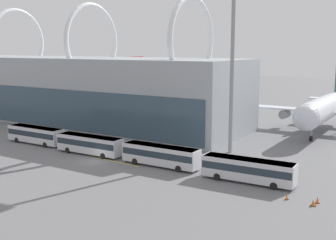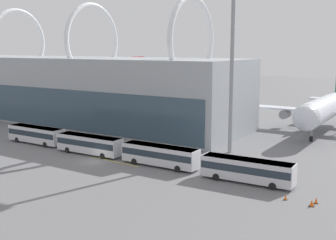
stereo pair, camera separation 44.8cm
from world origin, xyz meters
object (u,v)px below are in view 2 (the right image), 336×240
Objects in this scene: airliner_at_gate_far at (325,108)px; traffic_cone_2 at (312,203)px; shuttle_bus_1 at (90,143)px; floodlight_mast at (232,50)px; shuttle_bus_3 at (247,169)px; traffic_cone_1 at (316,200)px; airliner_at_gate_near at (111,93)px; traffic_cone_0 at (286,197)px; shuttle_bus_2 at (160,154)px; shuttle_bus_0 at (36,134)px.

traffic_cone_2 is at bearing 11.13° from airliner_at_gate_far.
floodlight_mast is at bearing 33.77° from shuttle_bus_1.
shuttle_bus_3 reaches higher than traffic_cone_2.
traffic_cone_1 is at bearing -19.10° from shuttle_bus_3.
airliner_at_gate_near reaches higher than traffic_cone_0.
traffic_cone_2 is at bearing -11.26° from shuttle_bus_2.
traffic_cone_0 is (20.74, -3.98, -1.56)m from shuttle_bus_2.
airliner_at_gate_near is 43.95m from shuttle_bus_0.
airliner_at_gate_near is 79.54m from traffic_cone_0.
airliner_at_gate_far is 50.08× the size of traffic_cone_0.
airliner_at_gate_near is 2.84× the size of shuttle_bus_0.
shuttle_bus_2 is 24.39m from traffic_cone_1.
shuttle_bus_1 is 38.55m from traffic_cone_1.
shuttle_bus_2 is at bearing 172.38° from traffic_cone_1.
floodlight_mast is at bearing 60.82° from airliner_at_gate_near.
shuttle_bus_3 is 16.00× the size of traffic_cone_2.
airliner_at_gate_near is 2.82× the size of shuttle_bus_3.
traffic_cone_1 is at bearing 80.03° from traffic_cone_2.
shuttle_bus_0 is at bearing 176.10° from shuttle_bus_1.
airliner_at_gate_far is at bearing 101.50° from traffic_cone_1.
traffic_cone_0 is (15.29, -17.66, -17.26)m from floodlight_mast.
shuttle_bus_3 is 22.78m from floodlight_mast.
traffic_cone_0 is (5.59, -44.86, -5.00)m from airliner_at_gate_far.
traffic_cone_2 is at bearing 55.92° from airliner_at_gate_near.
shuttle_bus_3 is 18.48× the size of traffic_cone_0.
shuttle_bus_0 is 28.56m from shuttle_bus_2.
floodlight_mast reaches higher than traffic_cone_0.
airliner_at_gate_near reaches higher than shuttle_bus_0.
floodlight_mast reaches higher than airliner_at_gate_far.
shuttle_bus_1 reaches higher than traffic_cone_1.
traffic_cone_2 is at bearing -5.58° from shuttle_bus_0.
airliner_at_gate_near is 59.76m from airliner_at_gate_far.
traffic_cone_0 is 0.87× the size of traffic_cone_2.
airliner_at_gate_near is 81.93m from traffic_cone_1.
shuttle_bus_1 reaches higher than traffic_cone_0.
shuttle_bus_0 is 1.00× the size of shuttle_bus_1.
shuttle_bus_3 is (14.28, -0.26, 0.00)m from shuttle_bus_2.
traffic_cone_1 is (68.73, -44.32, -4.87)m from airliner_at_gate_near.
traffic_cone_0 is at bearing -11.63° from shuttle_bus_2.
airliner_at_gate_far is 2.72× the size of shuttle_bus_2.
airliner_at_gate_near is at bearing 147.18° from traffic_cone_1.
traffic_cone_0 is at bearing -5.39° from shuttle_bus_0.
traffic_cone_0 is (35.02, -3.70, -1.56)m from shuttle_bus_1.
traffic_cone_1 is (8.97, -44.11, -4.95)m from airliner_at_gate_far.
shuttle_bus_2 is 18.39× the size of traffic_cone_0.
traffic_cone_2 is (68.52, -45.52, -4.87)m from airliner_at_gate_near.
airliner_at_gate_far is 31.37m from floodlight_mast.
shuttle_bus_1 is 0.45× the size of floodlight_mast.
traffic_cone_2 is (8.76, -45.31, -4.95)m from airliner_at_gate_far.
floodlight_mast is (5.45, 13.68, 15.70)m from shuttle_bus_2.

